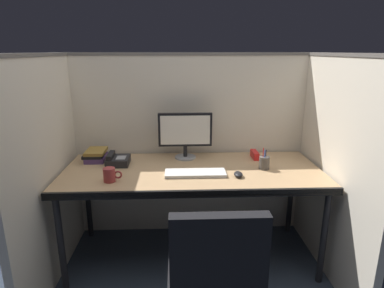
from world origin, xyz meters
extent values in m
plane|color=#2D3847|center=(0.00, 0.00, 0.00)|extent=(8.00, 8.00, 0.00)
cube|color=beige|center=(0.00, 0.74, 0.78)|extent=(2.20, 0.05, 1.55)
cube|color=#605B56|center=(0.00, 0.74, 1.56)|extent=(2.21, 0.06, 0.02)
cube|color=beige|center=(-0.99, 0.20, 0.78)|extent=(0.05, 1.40, 1.55)
cube|color=#605B56|center=(-0.99, 0.20, 1.56)|extent=(0.06, 1.41, 0.02)
cube|color=beige|center=(0.99, 0.20, 0.78)|extent=(0.05, 1.40, 1.55)
cube|color=#605B56|center=(0.99, 0.20, 1.56)|extent=(0.06, 1.41, 0.02)
cube|color=tan|center=(0.00, 0.30, 0.72)|extent=(1.90, 0.80, 0.04)
cube|color=black|center=(0.00, -0.09, 0.72)|extent=(1.90, 0.02, 0.05)
cylinder|color=black|center=(-0.89, -0.04, 0.35)|extent=(0.04, 0.04, 0.70)
cylinder|color=black|center=(0.89, -0.04, 0.35)|extent=(0.04, 0.04, 0.70)
cylinder|color=black|center=(-0.89, 0.64, 0.35)|extent=(0.04, 0.04, 0.70)
cylinder|color=black|center=(0.89, 0.64, 0.35)|extent=(0.04, 0.04, 0.70)
cube|color=black|center=(0.06, -0.84, 0.73)|extent=(0.40, 0.06, 0.48)
cylinder|color=gray|center=(-0.05, 0.56, 0.75)|extent=(0.17, 0.17, 0.01)
cylinder|color=black|center=(-0.05, 0.56, 0.80)|extent=(0.03, 0.03, 0.09)
cube|color=black|center=(-0.05, 0.56, 0.98)|extent=(0.43, 0.03, 0.27)
cube|color=silver|center=(-0.05, 0.55, 0.98)|extent=(0.39, 0.01, 0.23)
cube|color=silver|center=(0.02, 0.19, 0.75)|extent=(0.43, 0.15, 0.02)
ellipsoid|color=black|center=(0.31, 0.14, 0.76)|extent=(0.06, 0.10, 0.03)
cylinder|color=#59595B|center=(0.31, 0.15, 0.77)|extent=(0.01, 0.01, 0.01)
cube|color=#4C3366|center=(-0.76, 0.54, 0.76)|extent=(0.15, 0.21, 0.04)
cube|color=black|center=(-0.77, 0.54, 0.79)|extent=(0.15, 0.21, 0.02)
cube|color=olive|center=(-0.76, 0.54, 0.81)|extent=(0.15, 0.21, 0.02)
cube|color=red|center=(0.52, 0.54, 0.77)|extent=(0.04, 0.15, 0.06)
cylinder|color=#4C4742|center=(0.53, 0.28, 0.79)|extent=(0.08, 0.08, 0.09)
cylinder|color=red|center=(0.52, 0.29, 0.83)|extent=(0.01, 0.01, 0.15)
cylinder|color=#263FB2|center=(0.53, 0.27, 0.82)|extent=(0.01, 0.01, 0.14)
cylinder|color=black|center=(0.54, 0.29, 0.82)|extent=(0.01, 0.01, 0.13)
cylinder|color=#993333|center=(-0.57, 0.09, 0.79)|extent=(0.08, 0.08, 0.09)
torus|color=#993333|center=(-0.51, 0.09, 0.79)|extent=(0.06, 0.01, 0.06)
cube|color=black|center=(-0.57, 0.43, 0.77)|extent=(0.17, 0.19, 0.06)
cube|color=black|center=(-0.62, 0.43, 0.81)|extent=(0.04, 0.17, 0.03)
cube|color=gray|center=(-0.54, 0.42, 0.80)|extent=(0.07, 0.09, 0.00)
camera|label=1|loc=(-0.10, -1.97, 1.59)|focal=30.48mm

